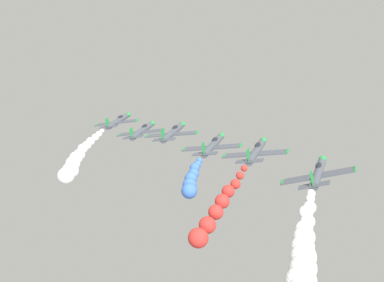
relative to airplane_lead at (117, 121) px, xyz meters
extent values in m
cylinder|color=#474C56|center=(0.01, -0.18, -0.03)|extent=(1.29, 9.00, 1.29)
cone|color=#1E8438|center=(0.01, 4.92, -0.03)|extent=(1.23, 1.20, 1.23)
cube|color=#474C56|center=(0.02, -0.58, -0.13)|extent=(9.06, 1.90, 1.93)
cylinder|color=#1E8438|center=(-4.49, -0.58, -1.01)|extent=(0.42, 1.40, 0.42)
cylinder|color=#1E8438|center=(4.54, -0.58, 0.75)|extent=(0.42, 1.40, 0.42)
cube|color=#474C56|center=(0.00, -4.18, 0.02)|extent=(3.76, 1.20, 0.90)
cube|color=#1E8438|center=(-0.18, -4.28, 0.92)|extent=(0.44, 1.10, 1.60)
ellipsoid|color=black|center=(-0.09, 1.62, 0.46)|extent=(0.92, 2.20, 0.84)
sphere|color=white|center=(-0.09, -7.03, -0.05)|extent=(0.85, 0.85, 0.85)
sphere|color=white|center=(0.17, -8.89, -0.13)|extent=(1.20, 1.20, 1.20)
sphere|color=white|center=(0.31, -10.74, -0.23)|extent=(1.41, 1.41, 1.41)
sphere|color=white|center=(0.21, -12.59, -0.50)|extent=(1.59, 1.59, 1.59)
sphere|color=white|center=(0.43, -14.45, -0.65)|extent=(1.65, 1.65, 1.65)
sphere|color=white|center=(0.54, -16.30, -0.70)|extent=(1.85, 1.85, 1.85)
sphere|color=white|center=(0.84, -18.15, -1.18)|extent=(2.09, 2.09, 2.09)
sphere|color=white|center=(1.12, -20.01, -1.21)|extent=(2.35, 2.35, 2.35)
sphere|color=white|center=(1.53, -21.86, -1.51)|extent=(2.54, 2.54, 2.54)
sphere|color=white|center=(2.05, -23.72, -2.06)|extent=(2.86, 2.86, 2.86)
sphere|color=white|center=(2.19, -25.57, -2.33)|extent=(2.85, 2.85, 2.85)
cylinder|color=#474C56|center=(8.66, -8.19, 0.99)|extent=(1.29, 9.00, 1.29)
cone|color=#1E8438|center=(8.66, -3.09, 0.99)|extent=(1.23, 1.20, 1.23)
cube|color=#474C56|center=(8.68, -8.59, 0.89)|extent=(9.06, 1.90, 1.97)
cylinder|color=#1E8438|center=(4.17, -8.59, 0.00)|extent=(0.42, 1.40, 0.42)
cylinder|color=#1E8438|center=(13.19, -8.59, 1.79)|extent=(0.42, 1.40, 0.42)
cube|color=#474C56|center=(8.65, -12.19, 1.04)|extent=(3.76, 1.20, 0.92)
cube|color=#1E8438|center=(8.47, -12.29, 1.94)|extent=(0.45, 1.10, 1.60)
ellipsoid|color=black|center=(8.56, -6.39, 1.48)|extent=(0.92, 2.20, 0.84)
cylinder|color=#474C56|center=(17.01, -14.53, 3.26)|extent=(1.26, 9.00, 1.26)
cone|color=#1E8438|center=(17.01, -9.43, 3.26)|extent=(1.20, 1.20, 1.20)
cube|color=#474C56|center=(17.03, -14.93, 3.16)|extent=(9.11, 1.90, 1.62)
cylinder|color=#1E8438|center=(12.48, -14.93, 2.44)|extent=(0.41, 1.40, 0.41)
cylinder|color=#1E8438|center=(21.57, -14.93, 3.88)|extent=(0.41, 1.40, 0.41)
cube|color=#474C56|center=(17.00, -18.53, 3.31)|extent=(3.78, 1.20, 0.77)
cube|color=#1E8438|center=(16.86, -18.63, 4.21)|extent=(0.39, 1.10, 1.60)
ellipsoid|color=black|center=(16.93, -12.73, 3.75)|extent=(0.90, 2.20, 0.82)
cylinder|color=#474C56|center=(26.39, -22.32, 4.28)|extent=(1.27, 9.00, 1.27)
cone|color=#1E8438|center=(26.39, -17.22, 4.28)|extent=(1.20, 1.20, 1.20)
cube|color=#474C56|center=(26.41, -22.72, 4.18)|extent=(9.10, 1.90, 1.70)
cylinder|color=#1E8438|center=(21.87, -22.72, 3.42)|extent=(0.41, 1.40, 0.41)
cylinder|color=#1E8438|center=(30.94, -22.72, 4.94)|extent=(0.41, 1.40, 0.41)
cube|color=#474C56|center=(26.38, -26.32, 4.33)|extent=(3.78, 1.20, 0.81)
cube|color=#1E8438|center=(26.23, -26.42, 5.23)|extent=(0.40, 1.10, 1.60)
ellipsoid|color=black|center=(26.31, -20.52, 4.76)|extent=(0.90, 2.20, 0.82)
sphere|color=blue|center=(26.36, -28.99, 4.14)|extent=(0.91, 0.91, 0.91)
sphere|color=blue|center=(26.56, -30.66, 4.14)|extent=(1.12, 1.12, 1.12)
sphere|color=blue|center=(26.68, -32.33, 4.22)|extent=(1.42, 1.42, 1.42)
sphere|color=blue|center=(27.03, -34.01, 4.03)|extent=(1.52, 1.52, 1.52)
sphere|color=blue|center=(27.19, -35.68, 3.94)|extent=(1.72, 1.72, 1.72)
sphere|color=blue|center=(27.55, -37.35, 3.69)|extent=(1.90, 1.90, 1.90)
sphere|color=blue|center=(28.04, -39.02, 3.58)|extent=(2.10, 2.10, 2.10)
cylinder|color=#474C56|center=(34.38, -27.97, 5.91)|extent=(1.28, 9.00, 1.28)
cone|color=#1E8438|center=(34.38, -22.87, 5.91)|extent=(1.21, 1.20, 1.21)
cube|color=#474C56|center=(34.40, -28.37, 5.81)|extent=(9.09, 1.90, 1.78)
cylinder|color=#1E8438|center=(29.87, -28.37, 5.01)|extent=(0.42, 1.40, 0.42)
cylinder|color=#1E8438|center=(38.93, -28.37, 6.62)|extent=(0.42, 1.40, 0.42)
cube|color=#474C56|center=(34.37, -31.97, 5.96)|extent=(3.77, 1.20, 0.84)
cube|color=#1E8438|center=(34.21, -32.07, 6.86)|extent=(0.42, 1.10, 1.60)
ellipsoid|color=black|center=(34.29, -26.17, 6.40)|extent=(0.91, 2.20, 0.83)
sphere|color=red|center=(34.33, -35.02, 5.99)|extent=(0.90, 0.90, 0.90)
sphere|color=red|center=(34.27, -37.08, 5.71)|extent=(1.07, 1.07, 1.07)
sphere|color=red|center=(34.17, -39.13, 5.32)|extent=(1.30, 1.30, 1.30)
sphere|color=red|center=(33.75, -41.19, 5.09)|extent=(1.62, 1.62, 1.62)
sphere|color=red|center=(33.55, -43.25, 4.60)|extent=(1.82, 1.82, 1.82)
sphere|color=red|center=(33.33, -45.30, 4.04)|extent=(1.82, 1.82, 1.82)
sphere|color=red|center=(32.91, -47.36, 3.26)|extent=(2.02, 2.02, 2.02)
sphere|color=red|center=(32.44, -49.41, 2.56)|extent=(2.34, 2.34, 2.34)
cylinder|color=#474C56|center=(43.92, -35.83, 6.58)|extent=(1.38, 9.00, 1.38)
cone|color=#1E8438|center=(43.92, -30.73, 6.58)|extent=(1.31, 1.20, 1.31)
cube|color=#474C56|center=(43.95, -36.23, 6.48)|extent=(8.83, 1.90, 2.94)
cylinder|color=#1E8438|center=(39.56, -36.23, 5.10)|extent=(0.45, 1.40, 0.45)
cylinder|color=#1E8438|center=(48.33, -36.23, 7.87)|extent=(0.45, 1.40, 0.45)
cube|color=#474C56|center=(43.90, -39.83, 6.63)|extent=(3.68, 1.20, 1.32)
cube|color=#1E8438|center=(43.63, -39.93, 7.50)|extent=(0.62, 1.10, 1.57)
ellipsoid|color=black|center=(43.77, -34.03, 7.05)|extent=(0.97, 2.20, 0.91)
sphere|color=white|center=(43.88, -42.55, 6.62)|extent=(0.99, 0.99, 0.99)
sphere|color=white|center=(43.97, -44.27, 6.69)|extent=(1.04, 1.04, 1.04)
sphere|color=white|center=(44.14, -45.99, 6.38)|extent=(1.46, 1.46, 1.46)
sphere|color=white|center=(43.93, -47.70, 6.47)|extent=(1.59, 1.59, 1.59)
sphere|color=white|center=(44.33, -49.42, 6.26)|extent=(1.60, 1.60, 1.60)
sphere|color=white|center=(44.19, -51.14, 6.14)|extent=(1.87, 1.87, 1.87)
sphere|color=white|center=(44.42, -52.85, 6.14)|extent=(2.25, 2.25, 2.25)
sphere|color=white|center=(44.52, -54.57, 5.91)|extent=(2.37, 2.37, 2.37)
sphere|color=white|center=(44.81, -56.29, 5.81)|extent=(2.56, 2.56, 2.56)
sphere|color=white|center=(45.03, -58.00, 5.59)|extent=(2.62, 2.62, 2.62)
sphere|color=white|center=(45.08, -59.72, 5.20)|extent=(2.93, 2.93, 2.93)
camera|label=1|loc=(49.84, -106.56, 33.03)|focal=55.43mm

